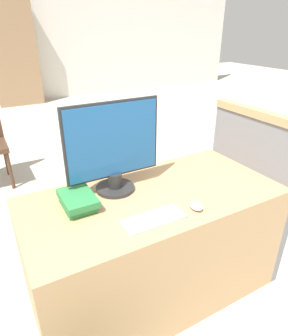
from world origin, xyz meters
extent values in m
plane|color=#BCB7A8|center=(0.00, 0.00, 0.00)|extent=(20.00, 20.00, 0.00)
cube|color=silver|center=(0.00, 6.44, 1.40)|extent=(12.00, 0.06, 2.80)
cube|color=tan|center=(0.00, 0.36, 0.37)|extent=(1.47, 0.72, 0.73)
cube|color=slate|center=(0.76, 0.35, 0.54)|extent=(0.05, 0.71, 1.07)
cube|color=tan|center=(0.76, 0.35, 1.10)|extent=(0.07, 0.71, 0.05)
cylinder|color=#282828|center=(-0.17, 0.52, 0.74)|extent=(0.22, 0.22, 0.02)
cylinder|color=#282828|center=(-0.17, 0.52, 0.79)|extent=(0.08, 0.08, 0.08)
cube|color=#282828|center=(-0.17, 0.53, 1.04)|extent=(0.55, 0.01, 0.43)
cube|color=#1E5693|center=(-0.17, 0.52, 1.04)|extent=(0.52, 0.02, 0.40)
cube|color=silver|center=(-0.13, 0.15, 0.74)|extent=(0.31, 0.13, 0.02)
ellipsoid|color=silver|center=(0.12, 0.12, 0.75)|extent=(0.06, 0.08, 0.04)
cube|color=#2D7F42|center=(-0.42, 0.45, 0.75)|extent=(0.15, 0.21, 0.04)
cube|color=#2D7F42|center=(-0.41, 0.45, 0.78)|extent=(0.17, 0.24, 0.04)
cylinder|color=#4C3323|center=(-0.61, 2.27, 0.21)|extent=(0.04, 0.04, 0.42)
cylinder|color=#4C3323|center=(-0.61, 2.65, 0.21)|extent=(0.04, 0.04, 0.42)
cube|color=#9E7A56|center=(0.12, 6.20, 1.02)|extent=(0.91, 0.32, 2.05)
camera|label=1|loc=(-0.77, -0.89, 1.60)|focal=32.00mm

